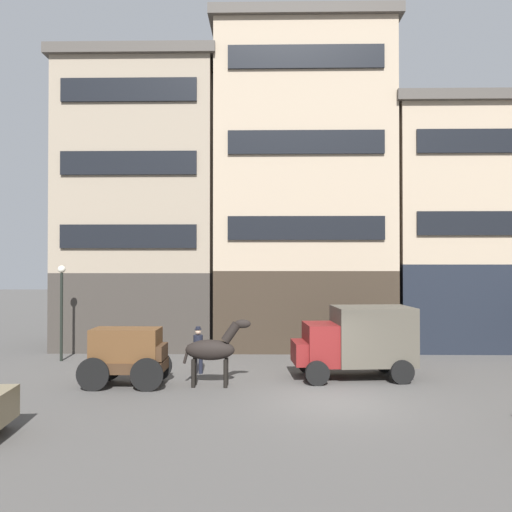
% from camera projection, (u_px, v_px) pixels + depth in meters
% --- Properties ---
extents(ground_plane, '(120.00, 120.00, 0.00)m').
position_uv_depth(ground_plane, '(332.00, 401.00, 14.92)').
color(ground_plane, '#4C4947').
extents(building_far_left, '(8.08, 5.70, 14.52)m').
position_uv_depth(building_far_left, '(143.00, 204.00, 25.18)').
color(building_far_left, '#38332D').
rests_on(building_far_left, ground_plane).
extents(building_center_left, '(9.12, 5.70, 16.29)m').
position_uv_depth(building_center_left, '(302.00, 186.00, 25.05)').
color(building_center_left, '#33281E').
rests_on(building_center_left, ground_plane).
extents(building_center_right, '(8.42, 5.70, 12.24)m').
position_uv_depth(building_center_right, '(466.00, 225.00, 24.88)').
color(building_center_right, black).
rests_on(building_center_right, ground_plane).
extents(cargo_wagon, '(2.92, 1.53, 1.98)m').
position_uv_depth(cargo_wagon, '(128.00, 353.00, 16.71)').
color(cargo_wagon, '#3D2819').
rests_on(cargo_wagon, ground_plane).
extents(draft_horse, '(2.34, 0.62, 2.30)m').
position_uv_depth(draft_horse, '(213.00, 349.00, 16.66)').
color(draft_horse, black).
rests_on(draft_horse, ground_plane).
extents(delivery_truck_far, '(4.48, 2.44, 2.62)m').
position_uv_depth(delivery_truck_far, '(357.00, 339.00, 17.85)').
color(delivery_truck_far, maroon).
rests_on(delivery_truck_far, ground_plane).
extents(pedestrian_officer, '(0.49, 0.49, 1.79)m').
position_uv_depth(pedestrian_officer, '(198.00, 348.00, 18.56)').
color(pedestrian_officer, black).
rests_on(pedestrian_officer, ground_plane).
extents(streetlamp_curbside, '(0.32, 0.32, 4.12)m').
position_uv_depth(streetlamp_curbside, '(62.00, 299.00, 20.95)').
color(streetlamp_curbside, black).
rests_on(streetlamp_curbside, ground_plane).
extents(fire_hydrant_curbside, '(0.24, 0.24, 0.83)m').
position_uv_depth(fire_hydrant_curbside, '(123.00, 350.00, 21.20)').
color(fire_hydrant_curbside, maroon).
rests_on(fire_hydrant_curbside, ground_plane).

